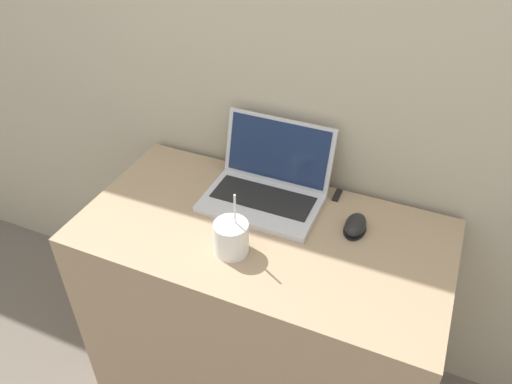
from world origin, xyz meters
The scene contains 6 objects.
wall_back centered at (0.00, 0.61, 1.25)m, with size 7.00×0.04×2.50m.
desk centered at (0.00, 0.29, 0.38)m, with size 1.11×0.57×0.76m.
laptop centered at (-0.05, 0.44, 0.81)m, with size 0.36×0.29×0.23m.
drink_cup centered at (-0.04, 0.17, 0.82)m, with size 0.10×0.10×0.22m.
computer_mouse centered at (0.25, 0.40, 0.78)m, with size 0.07×0.11×0.04m.
usb_stick centered at (0.16, 0.53, 0.77)m, with size 0.02×0.06×0.01m.
Camera 1 is at (0.43, -0.74, 1.75)m, focal length 35.00 mm.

